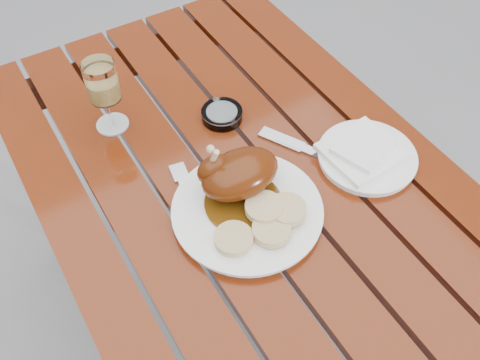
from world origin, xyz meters
The scene contains 11 objects.
ground centered at (0.00, 0.00, 0.00)m, with size 60.00×60.00×0.00m, color slate.
table centered at (0.00, 0.00, 0.38)m, with size 0.80×1.20×0.75m, color maroon.
dinner_plate centered at (-0.05, -0.11, 0.76)m, with size 0.30×0.30×0.02m, color white.
roast_duck centered at (-0.04, -0.06, 0.81)m, with size 0.17×0.17×0.12m.
bread_dumplings centered at (-0.04, -0.16, 0.78)m, with size 0.19×0.12×0.03m.
wine_glass centered at (-0.17, 0.26, 0.84)m, with size 0.07×0.07×0.17m, color tan.
side_plate centered at (0.25, -0.12, 0.76)m, with size 0.21×0.21×0.02m, color white.
napkin centered at (0.24, -0.11, 0.77)m, with size 0.15×0.14×0.01m, color white.
ashtray centered at (0.05, 0.15, 0.76)m, with size 0.09×0.09×0.02m, color #B2B7BC.
fork centered at (-0.12, -0.02, 0.75)m, with size 0.02×0.17×0.01m, color gray.
knife centered at (0.17, -0.07, 0.75)m, with size 0.02×0.23×0.01m, color gray.
Camera 1 is at (-0.38, -0.62, 1.60)m, focal length 40.00 mm.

